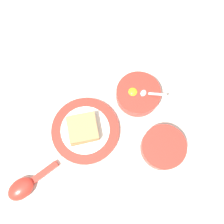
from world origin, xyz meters
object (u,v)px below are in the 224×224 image
(toast_sandwich, at_px, (83,129))
(congee_bowl, at_px, (163,147))
(egg_bowl, at_px, (138,94))
(soup_spoon, at_px, (24,186))
(toast_plate, at_px, (85,130))

(toast_sandwich, distance_m, congee_bowl, 0.24)
(congee_bowl, bearing_deg, toast_sandwich, 106.67)
(egg_bowl, height_order, soup_spoon, egg_bowl)
(toast_sandwich, bearing_deg, soup_spoon, 164.66)
(egg_bowl, height_order, congee_bowl, egg_bowl)
(toast_sandwich, xyz_separation_m, soup_spoon, (-0.22, 0.06, -0.02))
(toast_plate, height_order, congee_bowl, congee_bowl)
(toast_sandwich, height_order, soup_spoon, toast_sandwich)
(toast_sandwich, distance_m, soup_spoon, 0.23)
(toast_sandwich, bearing_deg, toast_plate, -63.83)
(toast_sandwich, bearing_deg, congee_bowl, -73.33)
(egg_bowl, height_order, toast_plate, egg_bowl)
(egg_bowl, distance_m, congee_bowl, 0.18)
(toast_sandwich, height_order, congee_bowl, toast_sandwich)
(toast_sandwich, bearing_deg, egg_bowl, -26.85)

